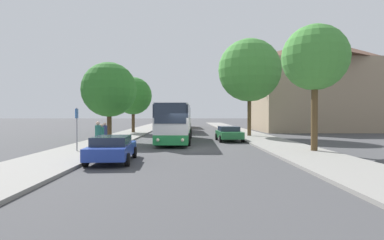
% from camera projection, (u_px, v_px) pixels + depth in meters
% --- Properties ---
extents(ground_plane, '(300.00, 300.00, 0.00)m').
position_uv_depth(ground_plane, '(188.00, 148.00, 21.36)').
color(ground_plane, '#424244').
rests_on(ground_plane, ground).
extents(sidewalk_left, '(4.00, 120.00, 0.15)m').
position_uv_depth(sidewalk_left, '(90.00, 147.00, 21.25)').
color(sidewalk_left, gray).
rests_on(sidewalk_left, ground_plane).
extents(sidewalk_right, '(4.00, 120.00, 0.15)m').
position_uv_depth(sidewalk_right, '(286.00, 147.00, 21.46)').
color(sidewalk_right, gray).
rests_on(sidewalk_right, ground_plane).
extents(building_right_background, '(18.33, 10.96, 13.17)m').
position_uv_depth(building_right_background, '(322.00, 86.00, 43.35)').
color(building_right_background, gray).
rests_on(building_right_background, ground_plane).
extents(bus_front, '(2.96, 11.82, 3.26)m').
position_uv_depth(bus_front, '(176.00, 122.00, 26.50)').
color(bus_front, '#238942').
rests_on(bus_front, ground_plane).
extents(bus_middle, '(2.90, 10.80, 3.43)m').
position_uv_depth(bus_middle, '(180.00, 119.00, 41.74)').
color(bus_middle, '#2D519E').
rests_on(bus_middle, ground_plane).
extents(bus_rear, '(3.01, 10.74, 3.45)m').
position_uv_depth(bus_rear, '(182.00, 117.00, 54.89)').
color(bus_rear, '#2D2D2D').
rests_on(bus_rear, ground_plane).
extents(parked_car_left_curb, '(2.30, 4.47, 1.33)m').
position_uv_depth(parked_car_left_curb, '(112.00, 148.00, 15.28)').
color(parked_car_left_curb, '#233D9E').
rests_on(parked_car_left_curb, ground_plane).
extents(parked_car_right_near, '(2.26, 4.12, 1.34)m').
position_uv_depth(parked_car_right_near, '(229.00, 133.00, 27.09)').
color(parked_car_right_near, '#236B38').
rests_on(parked_car_right_near, ground_plane).
extents(bus_stop_sign, '(0.08, 0.45, 2.69)m').
position_uv_depth(bus_stop_sign, '(77.00, 124.00, 18.67)').
color(bus_stop_sign, gray).
rests_on(bus_stop_sign, sidewalk_left).
extents(pedestrian_waiting_near, '(0.36, 0.36, 1.84)m').
position_uv_depth(pedestrian_waiting_near, '(98.00, 136.00, 18.74)').
color(pedestrian_waiting_near, '#23232D').
rests_on(pedestrian_waiting_near, sidewalk_left).
extents(pedestrian_waiting_far, '(0.36, 0.36, 1.64)m').
position_uv_depth(pedestrian_waiting_far, '(101.00, 136.00, 20.15)').
color(pedestrian_waiting_far, '#23232D').
rests_on(pedestrian_waiting_far, sidewalk_left).
extents(pedestrian_walking_back, '(0.36, 0.36, 1.69)m').
position_uv_depth(pedestrian_walking_back, '(105.00, 134.00, 21.74)').
color(pedestrian_walking_back, '#23232D').
rests_on(pedestrian_walking_back, sidewalk_left).
extents(tree_left_near, '(4.72, 4.72, 6.97)m').
position_uv_depth(tree_left_near, '(133.00, 96.00, 37.70)').
color(tree_left_near, '#47331E').
rests_on(tree_left_near, sidewalk_left).
extents(tree_left_far, '(4.73, 4.73, 6.79)m').
position_uv_depth(tree_left_far, '(109.00, 90.00, 25.92)').
color(tree_left_far, '#47331E').
rests_on(tree_left_far, sidewalk_left).
extents(tree_right_near, '(4.10, 4.10, 7.90)m').
position_uv_depth(tree_right_near, '(315.00, 58.00, 18.74)').
color(tree_right_near, '#513D23').
rests_on(tree_right_near, sidewalk_right).
extents(tree_right_mid, '(6.66, 6.66, 10.31)m').
position_uv_depth(tree_right_mid, '(249.00, 70.00, 31.84)').
color(tree_right_mid, '#513D23').
rests_on(tree_right_mid, sidewalk_right).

